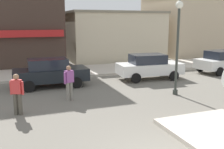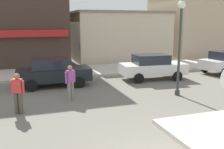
% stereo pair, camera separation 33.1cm
% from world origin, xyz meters
% --- Properties ---
extents(kerb_far, '(80.00, 4.00, 0.15)m').
position_xyz_m(kerb_far, '(0.00, 13.11, 0.07)').
color(kerb_far, beige).
rests_on(kerb_far, ground).
extents(lamp_post, '(0.36, 0.36, 4.54)m').
position_xyz_m(lamp_post, '(3.70, 5.69, 2.96)').
color(lamp_post, '#333833').
rests_on(lamp_post, ground).
extents(parked_car_nearest, '(4.01, 1.90, 1.56)m').
position_xyz_m(parked_car_nearest, '(-1.85, 9.49, 0.81)').
color(parked_car_nearest, black).
rests_on(parked_car_nearest, ground).
extents(parked_car_second, '(4.12, 2.12, 1.56)m').
position_xyz_m(parked_car_second, '(4.20, 9.31, 0.81)').
color(parked_car_second, white).
rests_on(parked_car_second, ground).
extents(parked_car_third, '(4.17, 2.23, 1.56)m').
position_xyz_m(parked_car_third, '(10.10, 9.42, 0.81)').
color(parked_car_third, white).
rests_on(parked_car_third, ground).
extents(pedestrian_crossing_near, '(0.53, 0.36, 1.61)m').
position_xyz_m(pedestrian_crossing_near, '(-1.40, 6.55, 0.87)').
color(pedestrian_crossing_near, gray).
rests_on(pedestrian_crossing_near, ground).
extents(pedestrian_crossing_far, '(0.53, 0.36, 1.61)m').
position_xyz_m(pedestrian_crossing_far, '(-3.64, 5.36, 0.87)').
color(pedestrian_crossing_far, '#4C473D').
rests_on(pedestrian_crossing_far, ground).
extents(building_corner_shop, '(8.84, 9.77, 8.45)m').
position_xyz_m(building_corner_shop, '(-4.13, 19.74, 4.23)').
color(building_corner_shop, '#3D2D26').
rests_on(building_corner_shop, ground).
extents(building_storefront_left_near, '(8.75, 8.13, 4.47)m').
position_xyz_m(building_storefront_left_near, '(5.34, 19.71, 2.24)').
color(building_storefront_left_near, beige).
rests_on(building_storefront_left_near, ground).
extents(building_storefront_left_mid, '(7.88, 7.76, 6.37)m').
position_xyz_m(building_storefront_left_mid, '(14.49, 19.53, 3.19)').
color(building_storefront_left_mid, tan).
rests_on(building_storefront_left_mid, ground).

